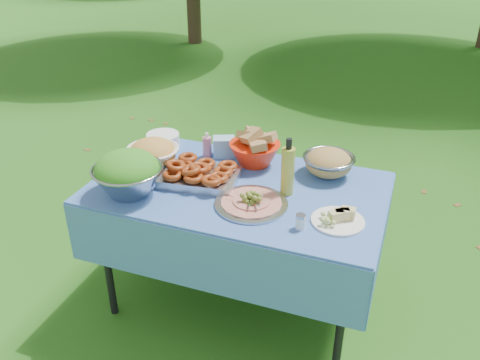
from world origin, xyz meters
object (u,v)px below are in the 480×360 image
(salad_bowl, at_px, (128,173))
(pasta_bowl_steel, at_px, (329,162))
(picnic_table, at_px, (238,248))
(charcuterie_platter, at_px, (251,198))
(plate_stack, at_px, (163,140))
(oil_bottle, at_px, (288,167))
(bread_bowl, at_px, (255,148))

(salad_bowl, height_order, pasta_bowl_steel, salad_bowl)
(picnic_table, distance_m, charcuterie_platter, 0.46)
(plate_stack, height_order, charcuterie_platter, charcuterie_platter)
(pasta_bowl_steel, bearing_deg, charcuterie_platter, -122.56)
(oil_bottle, bearing_deg, salad_bowl, -159.60)
(pasta_bowl_steel, distance_m, oil_bottle, 0.32)
(salad_bowl, xyz_separation_m, charcuterie_platter, (0.60, 0.10, -0.07))
(picnic_table, xyz_separation_m, salad_bowl, (-0.47, -0.25, 0.49))
(salad_bowl, xyz_separation_m, pasta_bowl_steel, (0.87, 0.54, -0.04))
(plate_stack, relative_size, charcuterie_platter, 0.55)
(picnic_table, distance_m, salad_bowl, 0.73)
(salad_bowl, distance_m, bread_bowl, 0.70)
(oil_bottle, bearing_deg, plate_stack, 161.31)
(bread_bowl, height_order, oil_bottle, oil_bottle)
(picnic_table, height_order, charcuterie_platter, charcuterie_platter)
(salad_bowl, bearing_deg, bread_bowl, 47.96)
(bread_bowl, distance_m, charcuterie_platter, 0.44)
(plate_stack, bearing_deg, picnic_table, -27.39)
(pasta_bowl_steel, xyz_separation_m, oil_bottle, (-0.15, -0.27, 0.08))
(pasta_bowl_steel, bearing_deg, salad_bowl, -148.42)
(salad_bowl, height_order, oil_bottle, oil_bottle)
(plate_stack, bearing_deg, bread_bowl, -2.67)
(pasta_bowl_steel, bearing_deg, picnic_table, -144.18)
(salad_bowl, bearing_deg, charcuterie_platter, 9.93)
(picnic_table, height_order, salad_bowl, salad_bowl)
(salad_bowl, xyz_separation_m, oil_bottle, (0.72, 0.27, 0.03))
(picnic_table, xyz_separation_m, oil_bottle, (0.25, 0.02, 0.53))
(picnic_table, height_order, plate_stack, plate_stack)
(salad_bowl, relative_size, charcuterie_platter, 0.98)
(plate_stack, distance_m, bread_bowl, 0.58)
(oil_bottle, bearing_deg, picnic_table, -175.44)
(bread_bowl, xyz_separation_m, oil_bottle, (0.25, -0.25, 0.05))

